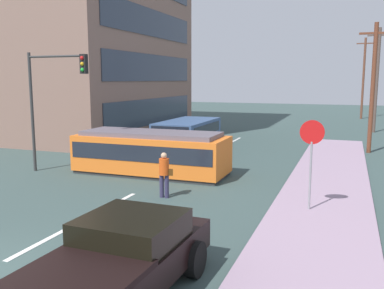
% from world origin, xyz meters
% --- Properties ---
extents(ground_plane, '(120.00, 120.00, 0.00)m').
position_xyz_m(ground_plane, '(0.00, 10.00, 0.00)').
color(ground_plane, '#384C49').
extents(sidewalk_curb_right, '(3.20, 36.00, 0.14)m').
position_xyz_m(sidewalk_curb_right, '(6.80, 6.00, 0.07)').
color(sidewalk_curb_right, '#A0859B').
rests_on(sidewalk_curb_right, ground).
extents(lane_stripe_1, '(0.16, 2.40, 0.01)m').
position_xyz_m(lane_stripe_1, '(0.00, 2.00, 0.01)').
color(lane_stripe_1, silver).
rests_on(lane_stripe_1, ground).
extents(lane_stripe_2, '(0.16, 2.40, 0.01)m').
position_xyz_m(lane_stripe_2, '(0.00, 6.00, 0.01)').
color(lane_stripe_2, silver).
rests_on(lane_stripe_2, ground).
extents(lane_stripe_3, '(0.16, 2.40, 0.01)m').
position_xyz_m(lane_stripe_3, '(0.00, 16.56, 0.01)').
color(lane_stripe_3, silver).
rests_on(lane_stripe_3, ground).
extents(lane_stripe_4, '(0.16, 2.40, 0.01)m').
position_xyz_m(lane_stripe_4, '(0.00, 22.56, 0.01)').
color(lane_stripe_4, silver).
rests_on(lane_stripe_4, ground).
extents(streetcar_tram, '(6.96, 2.56, 1.95)m').
position_xyz_m(streetcar_tram, '(-0.88, 10.56, 1.01)').
color(streetcar_tram, orange).
rests_on(streetcar_tram, ground).
extents(city_bus, '(2.56, 5.62, 1.80)m').
position_xyz_m(city_bus, '(-1.72, 17.39, 1.04)').
color(city_bus, '#38537E').
rests_on(city_bus, ground).
extents(pedestrian_crossing, '(0.51, 0.36, 1.67)m').
position_xyz_m(pedestrian_crossing, '(1.30, 7.16, 0.94)').
color(pedestrian_crossing, '#312C4A').
rests_on(pedestrian_crossing, ground).
extents(pickup_truck_parked, '(2.39, 5.05, 1.55)m').
position_xyz_m(pickup_truck_parked, '(3.44, 0.22, 0.80)').
color(pickup_truck_parked, black).
rests_on(pickup_truck_parked, ground).
extents(stop_sign, '(0.76, 0.07, 2.88)m').
position_xyz_m(stop_sign, '(6.41, 7.09, 2.19)').
color(stop_sign, gray).
rests_on(stop_sign, sidewalk_curb_right).
extents(traffic_light_mast, '(3.14, 0.33, 5.49)m').
position_xyz_m(traffic_light_mast, '(-5.14, 9.24, 3.84)').
color(traffic_light_mast, '#333333').
rests_on(traffic_light_mast, ground).
extents(utility_pole_mid, '(1.80, 0.24, 7.47)m').
position_xyz_m(utility_pole_mid, '(8.66, 20.13, 3.91)').
color(utility_pole_mid, brown).
rests_on(utility_pole_mid, ground).
extents(utility_pole_far, '(1.80, 0.24, 8.33)m').
position_xyz_m(utility_pole_far, '(9.42, 30.79, 4.35)').
color(utility_pole_far, brown).
rests_on(utility_pole_far, ground).
extents(utility_pole_distant, '(1.80, 0.24, 8.69)m').
position_xyz_m(utility_pole_distant, '(8.72, 43.41, 4.53)').
color(utility_pole_distant, brown).
rests_on(utility_pole_distant, ground).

